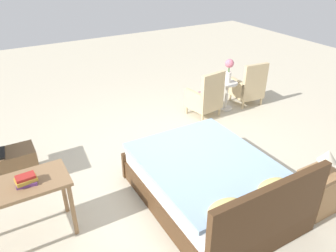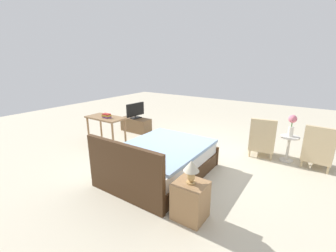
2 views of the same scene
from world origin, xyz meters
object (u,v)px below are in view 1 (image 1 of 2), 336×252
(tv_stand, at_px, (1,167))
(book_stack, at_px, (26,180))
(table_lamp, at_px, (327,158))
(nightstand, at_px, (318,191))
(armchair_by_window_right, at_px, (206,98))
(flower_vase, at_px, (229,68))
(side_table, at_px, (227,92))
(armchair_by_window_left, at_px, (249,87))
(vanity_desk, at_px, (20,193))
(bed, at_px, (212,184))

(tv_stand, relative_size, book_stack, 4.26)
(tv_stand, bearing_deg, table_lamp, 142.06)
(nightstand, distance_m, table_lamp, 0.49)
(armchair_by_window_right, height_order, flower_vase, flower_vase)
(side_table, height_order, tv_stand, side_table)
(table_lamp, bearing_deg, book_stack, -22.28)
(armchair_by_window_right, bearing_deg, nightstand, 83.33)
(table_lamp, distance_m, tv_stand, 4.30)
(armchair_by_window_left, distance_m, tv_stand, 4.80)
(flower_vase, bearing_deg, armchair_by_window_right, 3.86)
(table_lamp, bearing_deg, side_table, -106.97)
(armchair_by_window_left, relative_size, book_stack, 4.08)
(armchair_by_window_left, relative_size, vanity_desk, 0.88)
(armchair_by_window_left, distance_m, book_stack, 4.83)
(table_lamp, height_order, book_stack, table_lamp)
(armchair_by_window_right, xyz_separation_m, tv_stand, (3.69, 0.22, -0.16))
(tv_stand, bearing_deg, armchair_by_window_left, -177.35)
(flower_vase, relative_size, nightstand, 0.86)
(tv_stand, distance_m, vanity_desk, 1.38)
(table_lamp, relative_size, vanity_desk, 0.32)
(flower_vase, relative_size, table_lamp, 1.45)
(armchair_by_window_right, relative_size, table_lamp, 2.79)
(nightstand, relative_size, tv_stand, 0.58)
(armchair_by_window_left, bearing_deg, nightstand, 63.33)
(book_stack, bearing_deg, nightstand, 157.73)
(side_table, height_order, flower_vase, flower_vase)
(tv_stand, xyz_separation_m, book_stack, (-0.24, 1.34, 0.60))
(side_table, relative_size, tv_stand, 0.60)
(flower_vase, height_order, table_lamp, flower_vase)
(armchair_by_window_left, bearing_deg, flower_vase, -3.87)
(armchair_by_window_left, relative_size, flower_vase, 1.93)
(side_table, relative_size, table_lamp, 1.74)
(armchair_by_window_left, relative_size, tv_stand, 0.96)
(flower_vase, height_order, tv_stand, flower_vase)
(vanity_desk, xyz_separation_m, book_stack, (-0.09, 0.03, 0.16))
(book_stack, bearing_deg, table_lamp, 157.72)
(nightstand, xyz_separation_m, book_stack, (3.12, -1.28, 0.53))
(nightstand, bearing_deg, tv_stand, -37.94)
(flower_vase, relative_size, book_stack, 2.12)
(armchair_by_window_right, height_order, vanity_desk, armchair_by_window_right)
(flower_vase, bearing_deg, table_lamp, 73.03)
(side_table, distance_m, table_lamp, 3.04)
(armchair_by_window_right, bearing_deg, book_stack, 24.34)
(bed, height_order, nightstand, bed)
(armchair_by_window_left, distance_m, table_lamp, 3.21)
(side_table, distance_m, book_stack, 4.33)
(armchair_by_window_left, bearing_deg, book_stack, 18.95)
(armchair_by_window_right, height_order, tv_stand, armchair_by_window_right)
(armchair_by_window_left, distance_m, flower_vase, 0.74)
(side_table, relative_size, book_stack, 2.54)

